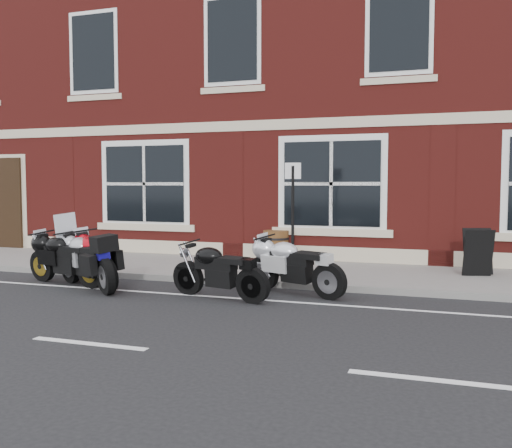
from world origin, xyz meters
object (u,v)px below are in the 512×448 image
object	(u,v)px
moto_sport_black	(66,257)
moto_sport_silver	(294,264)
moto_sport_red	(96,258)
parking_sign	(293,211)
barrel_planter	(276,245)
moto_naked_black	(218,269)
moto_touring_silver	(87,257)
a_board_sign	(478,252)

from	to	relation	value
moto_sport_black	moto_sport_silver	xyz separation A→B (m)	(4.49, 0.48, 0.00)
moto_sport_red	parking_sign	xyz separation A→B (m)	(3.34, 1.88, 0.87)
barrel_planter	moto_sport_black	bearing A→B (deg)	-128.82
moto_sport_red	moto_naked_black	size ratio (longest dim) A/B	0.89
moto_sport_red	barrel_planter	distance (m)	4.65
moto_touring_silver	parking_sign	xyz separation A→B (m)	(3.54, 1.87, 0.86)
moto_sport_black	moto_sport_silver	distance (m)	4.51
parking_sign	moto_sport_black	bearing A→B (deg)	-165.98
a_board_sign	barrel_planter	bearing A→B (deg)	152.26
moto_sport_black	parking_sign	distance (m)	4.56
moto_sport_silver	barrel_planter	xyz separation A→B (m)	(-1.36, 3.41, -0.06)
moto_sport_red	a_board_sign	bearing A→B (deg)	-25.26
moto_sport_black	a_board_sign	size ratio (longest dim) A/B	2.15
moto_touring_silver	moto_sport_black	size ratio (longest dim) A/B	0.94
moto_sport_silver	a_board_sign	distance (m)	4.02
moto_sport_red	moto_sport_silver	bearing A→B (deg)	-40.17
moto_sport_red	a_board_sign	size ratio (longest dim) A/B	1.83
moto_touring_silver	moto_sport_silver	distance (m)	3.95
moto_sport_black	moto_sport_silver	size ratio (longest dim) A/B	1.03
moto_sport_red	moto_sport_black	bearing A→B (deg)	121.28
a_board_sign	moto_naked_black	bearing A→B (deg)	-158.73
parking_sign	a_board_sign	bearing A→B (deg)	9.96
moto_sport_red	barrel_planter	world-z (taller)	moto_sport_red
moto_sport_silver	parking_sign	bearing A→B (deg)	37.18
moto_sport_black	a_board_sign	world-z (taller)	a_board_sign
moto_naked_black	moto_sport_silver	bearing A→B (deg)	-39.80
moto_naked_black	a_board_sign	xyz separation A→B (m)	(4.29, 3.29, 0.09)
moto_naked_black	parking_sign	distance (m)	2.39
moto_sport_red	moto_sport_black	xyz separation A→B (m)	(-0.78, 0.13, -0.02)
moto_sport_red	barrel_planter	size ratio (longest dim) A/B	2.41
a_board_sign	moto_sport_silver	bearing A→B (deg)	-158.14
moto_sport_silver	moto_naked_black	xyz separation A→B (m)	(-1.12, -0.81, -0.03)
moto_sport_silver	parking_sign	world-z (taller)	parking_sign
barrel_planter	parking_sign	size ratio (longest dim) A/B	0.32
moto_touring_silver	moto_sport_red	distance (m)	0.20
moto_sport_black	moto_naked_black	world-z (taller)	moto_sport_black
moto_sport_silver	a_board_sign	world-z (taller)	a_board_sign
a_board_sign	parking_sign	bearing A→B (deg)	-177.30
moto_sport_black	barrel_planter	xyz separation A→B (m)	(3.13, 3.88, -0.06)
barrel_planter	parking_sign	xyz separation A→B (m)	(0.99, -2.14, 0.95)
moto_touring_silver	moto_sport_silver	bearing A→B (deg)	-52.92
barrel_planter	a_board_sign	bearing A→B (deg)	-11.50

